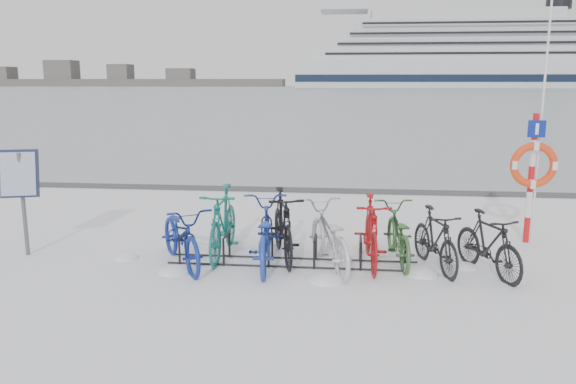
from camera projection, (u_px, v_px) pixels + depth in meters
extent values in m
plane|color=white|center=(293.00, 264.00, 9.03)|extent=(900.00, 900.00, 0.00)
cube|color=#99A5AD|center=(346.00, 91.00, 160.16)|extent=(400.00, 298.00, 0.02)
cube|color=#3F3F42|center=(315.00, 190.00, 14.77)|extent=(400.00, 0.25, 0.10)
cylinder|color=black|center=(179.00, 251.00, 8.96)|extent=(0.04, 0.04, 0.44)
cylinder|color=black|center=(187.00, 243.00, 9.39)|extent=(0.04, 0.04, 0.44)
cylinder|color=black|center=(183.00, 234.00, 9.13)|extent=(0.04, 0.44, 0.04)
cylinder|color=black|center=(224.00, 252.00, 8.88)|extent=(0.04, 0.04, 0.44)
cylinder|color=black|center=(229.00, 244.00, 9.31)|extent=(0.04, 0.04, 0.44)
cylinder|color=black|center=(226.00, 235.00, 9.06)|extent=(0.04, 0.44, 0.04)
cylinder|color=black|center=(269.00, 254.00, 8.81)|extent=(0.04, 0.04, 0.44)
cylinder|color=black|center=(272.00, 246.00, 9.24)|extent=(0.04, 0.04, 0.44)
cylinder|color=black|center=(270.00, 237.00, 8.98)|extent=(0.04, 0.44, 0.04)
cylinder|color=black|center=(314.00, 255.00, 8.73)|extent=(0.04, 0.04, 0.44)
cylinder|color=black|center=(316.00, 247.00, 9.16)|extent=(0.04, 0.04, 0.44)
cylinder|color=black|center=(315.00, 238.00, 8.91)|extent=(0.04, 0.44, 0.04)
cylinder|color=black|center=(361.00, 257.00, 8.66)|extent=(0.04, 0.04, 0.44)
cylinder|color=black|center=(360.00, 249.00, 9.09)|extent=(0.04, 0.04, 0.44)
cylinder|color=black|center=(361.00, 239.00, 8.83)|extent=(0.04, 0.44, 0.04)
cylinder|color=black|center=(408.00, 258.00, 8.58)|extent=(0.04, 0.04, 0.44)
cylinder|color=black|center=(405.00, 250.00, 9.01)|extent=(0.04, 0.04, 0.44)
cylinder|color=black|center=(407.00, 241.00, 8.75)|extent=(0.04, 0.44, 0.04)
cylinder|color=black|center=(291.00, 267.00, 8.81)|extent=(4.00, 0.03, 0.03)
cylinder|color=black|center=(294.00, 258.00, 9.24)|extent=(4.00, 0.03, 0.03)
cylinder|color=#595B5E|center=(23.00, 205.00, 9.32)|extent=(0.07, 0.07, 1.73)
cube|color=black|center=(19.00, 174.00, 9.19)|extent=(0.64, 0.38, 0.78)
cube|color=#8C99AD|center=(18.00, 174.00, 9.15)|extent=(0.56, 0.30, 0.70)
cylinder|color=red|center=(527.00, 230.00, 10.19)|extent=(0.11, 0.11, 0.47)
cylinder|color=silver|center=(529.00, 205.00, 10.10)|extent=(0.11, 0.11, 0.47)
cylinder|color=red|center=(531.00, 179.00, 10.01)|extent=(0.11, 0.11, 0.47)
cylinder|color=silver|center=(533.00, 153.00, 9.92)|extent=(0.11, 0.11, 0.47)
cylinder|color=red|center=(535.00, 127.00, 9.83)|extent=(0.11, 0.11, 0.47)
torus|color=red|center=(534.00, 165.00, 9.87)|extent=(0.82, 0.14, 0.82)
cube|color=navy|center=(537.00, 129.00, 9.75)|extent=(0.30, 0.03, 0.30)
cylinder|color=silver|center=(541.00, 125.00, 9.86)|extent=(0.04, 0.04, 4.24)
cube|color=silver|center=(460.00, 74.00, 220.30)|extent=(128.19, 23.81, 10.99)
cube|color=black|center=(466.00, 78.00, 209.01)|extent=(128.19, 0.30, 2.75)
cube|color=black|center=(454.00, 78.00, 232.31)|extent=(128.19, 0.30, 2.75)
cube|color=silver|center=(461.00, 54.00, 218.87)|extent=(114.46, 21.98, 3.66)
cube|color=silver|center=(462.00, 35.00, 217.44)|extent=(92.48, 19.23, 3.66)
cube|color=silver|center=(464.00, 15.00, 216.00)|extent=(70.50, 16.48, 3.66)
cube|color=silver|center=(345.00, 5.00, 219.91)|extent=(18.31, 18.31, 5.49)
cube|color=black|center=(468.00, 43.00, 207.26)|extent=(100.72, 0.20, 10.99)
cube|color=#464646|center=(102.00, 83.00, 274.79)|extent=(180.00, 12.00, 3.50)
cube|color=#464646|center=(43.00, 75.00, 277.20)|extent=(24.00, 10.00, 8.00)
cube|color=#464646|center=(161.00, 76.00, 271.00)|extent=(20.00, 10.00, 6.00)
imported|color=navy|center=(182.00, 233.00, 8.91)|extent=(1.62, 2.03, 1.03)
imported|color=#166F61|center=(223.00, 221.00, 9.36)|extent=(0.59, 2.00, 1.20)
imported|color=#1E37A2|center=(264.00, 231.00, 8.92)|extent=(0.93, 2.12, 1.08)
imported|color=black|center=(283.00, 223.00, 9.22)|extent=(1.03, 2.03, 1.18)
imported|color=#B9BCC2|center=(329.00, 234.00, 8.82)|extent=(1.29, 2.10, 1.04)
imported|color=maroon|center=(371.00, 230.00, 8.92)|extent=(0.62, 1.90, 1.13)
imported|color=#315D2C|center=(398.00, 232.00, 9.11)|extent=(0.81, 1.88, 0.96)
imported|color=black|center=(435.00, 237.00, 8.74)|extent=(0.89, 1.71, 0.99)
imported|color=black|center=(488.00, 242.00, 8.50)|extent=(1.05, 1.69, 0.98)
ellipsoid|color=white|center=(351.00, 251.00, 9.69)|extent=(0.42, 0.42, 0.15)
ellipsoid|color=white|center=(465.00, 267.00, 8.86)|extent=(0.39, 0.39, 0.13)
ellipsoid|color=white|center=(322.00, 249.00, 9.81)|extent=(0.37, 0.37, 0.13)
ellipsoid|color=white|center=(127.00, 258.00, 9.31)|extent=(0.41, 0.41, 0.14)
ellipsoid|color=white|center=(175.00, 272.00, 8.64)|extent=(0.50, 0.50, 0.18)
ellipsoid|color=white|center=(257.00, 254.00, 9.54)|extent=(0.40, 0.40, 0.14)
ellipsoid|color=white|center=(421.00, 274.00, 8.56)|extent=(0.54, 0.54, 0.19)
ellipsoid|color=white|center=(326.00, 281.00, 8.26)|extent=(0.53, 0.53, 0.19)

